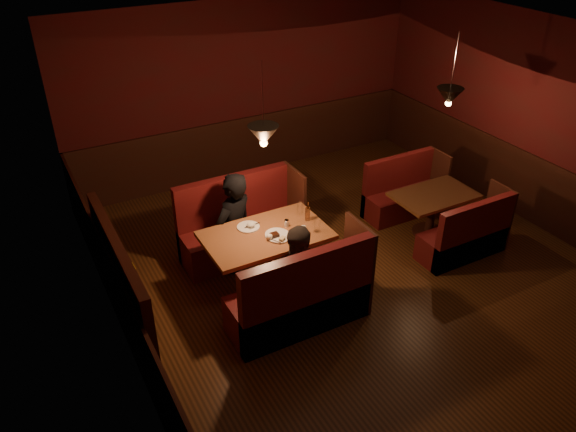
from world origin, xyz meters
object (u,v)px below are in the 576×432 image
main_table (267,246)px  main_bench_far (241,230)px  diner_a (233,210)px  main_bench_near (303,302)px  diner_b (302,258)px  second_bench_far (402,195)px  second_bench_near (466,238)px  second_table (433,204)px

main_table → main_bench_far: (0.02, 0.84, -0.26)m
main_table → diner_a: bearing=107.7°
main_table → diner_a: (-0.18, 0.58, 0.25)m
main_bench_far → main_bench_near: 1.68m
main_bench_far → diner_b: diner_b is taller
main_bench_far → second_bench_far: (2.61, -0.17, -0.07)m
main_bench_near → main_bench_far: bearing=90.0°
main_bench_far → main_bench_near: same height
main_bench_far → second_bench_near: size_ratio=1.30×
diner_a → diner_b: 1.19m
main_bench_far → diner_a: diner_a is taller
main_bench_far → diner_a: size_ratio=0.95×
second_bench_near → main_table: bearing=165.3°
second_bench_near → diner_b: bearing=176.8°
main_bench_near → diner_b: bearing=63.0°
second_table → second_bench_far: second_bench_far is taller
main_bench_near → diner_a: 1.52m
main_bench_far → second_table: bearing=-18.2°
main_table → second_table: (2.60, -0.01, -0.14)m
main_bench_near → second_bench_near: main_bench_near is taller
main_table → main_bench_far: main_bench_far is taller
second_table → diner_b: size_ratio=0.78×
second_bench_near → diner_a: bearing=155.8°
second_table → diner_a: 2.87m
main_bench_far → main_bench_near: size_ratio=1.00×
second_table → second_bench_near: 0.71m
second_bench_near → main_bench_far: bearing=149.6°
second_bench_far → diner_a: (-2.81, -0.09, 0.57)m
main_table → diner_a: diner_a is taller
second_bench_near → main_bench_near: bearing=-176.6°
diner_a → main_bench_near: bearing=73.9°
main_table → second_bench_far: bearing=14.3°
second_bench_far → diner_a: size_ratio=0.73×
second_bench_far → second_bench_near: size_ratio=1.00×
second_table → main_bench_near: bearing=-162.1°
diner_b → second_bench_near: bearing=18.4°
second_table → diner_b: (-2.44, -0.54, 0.25)m
main_bench_near → second_bench_far: size_ratio=1.30×
second_bench_near → diner_b: diner_b is taller
main_bench_near → second_bench_near: (2.61, 0.15, -0.07)m
main_bench_near → second_table: bearing=17.9°
second_bench_near → diner_a: diner_a is taller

